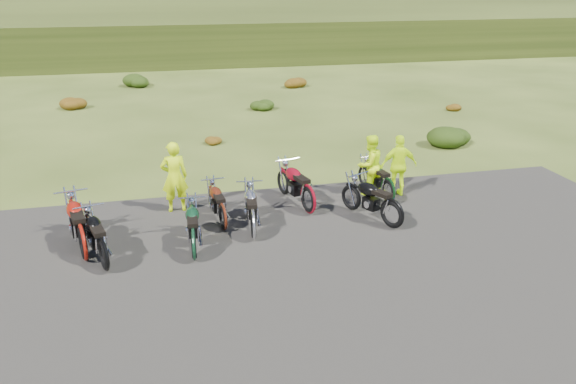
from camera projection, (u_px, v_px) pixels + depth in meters
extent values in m
plane|color=#344517|center=(270.00, 252.00, 12.87)|extent=(300.00, 300.00, 0.00)
cube|color=black|center=(290.00, 298.00, 11.05)|extent=(20.00, 12.00, 0.04)
cube|color=#2C3612|center=(162.00, 8.00, 112.83)|extent=(300.00, 90.00, 9.17)
ellipsoid|color=brown|center=(72.00, 102.00, 26.50)|extent=(1.30, 1.30, 0.77)
ellipsoid|color=#1C340D|center=(137.00, 79.00, 31.90)|extent=(1.56, 1.56, 0.92)
ellipsoid|color=brown|center=(211.00, 138.00, 21.06)|extent=(0.77, 0.77, 0.45)
ellipsoid|color=#1C340D|center=(261.00, 104.00, 26.46)|extent=(1.03, 1.03, 0.61)
ellipsoid|color=brown|center=(294.00, 80.00, 31.87)|extent=(1.30, 1.30, 0.77)
ellipsoid|color=#1C340D|center=(450.00, 133.00, 20.91)|extent=(1.56, 1.56, 0.92)
ellipsoid|color=brown|center=(451.00, 105.00, 26.42)|extent=(0.77, 0.77, 0.45)
imported|color=#CCF10C|center=(174.00, 178.00, 14.76)|extent=(0.72, 0.50, 1.92)
imported|color=#CCF10C|center=(370.00, 166.00, 15.96)|extent=(1.04, 0.94, 1.75)
imported|color=#CCF10C|center=(399.00, 166.00, 15.88)|extent=(1.07, 0.53, 1.77)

